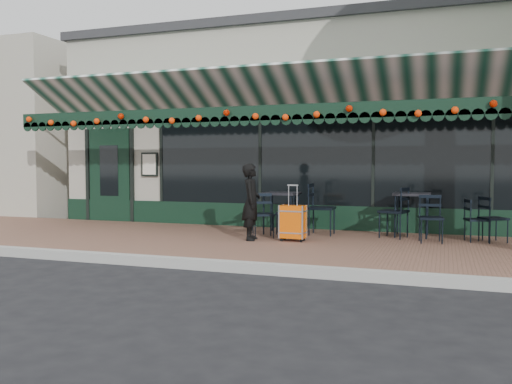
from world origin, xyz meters
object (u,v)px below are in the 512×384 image
(chair_a_front, at_px, (431,219))
(chair_a_extra, at_px, (493,219))
(chair_a_right, at_px, (477,220))
(chair_b_left, at_px, (285,214))
(chair_b_front, at_px, (263,215))
(cafe_table_b, at_px, (281,196))
(chair_a_left, at_px, (394,212))
(cafe_table_a, at_px, (412,197))
(chair_b_right, at_px, (322,209))
(suitcase, at_px, (293,222))
(woman, at_px, (251,202))

(chair_a_front, bearing_deg, chair_a_extra, 14.74)
(chair_a_right, height_order, chair_b_left, chair_b_left)
(chair_a_right, bearing_deg, chair_b_front, 84.08)
(chair_a_extra, distance_m, chair_b_front, 4.05)
(chair_b_left, bearing_deg, chair_b_front, -36.21)
(cafe_table_b, relative_size, chair_b_left, 1.04)
(chair_b_left, bearing_deg, chair_a_right, 76.38)
(chair_a_left, xyz_separation_m, chair_a_front, (0.66, -0.42, -0.06))
(cafe_table_a, height_order, chair_a_extra, cafe_table_a)
(chair_a_front, height_order, chair_b_left, chair_a_front)
(chair_b_right, relative_size, chair_b_front, 1.21)
(suitcase, xyz_separation_m, chair_a_extra, (3.33, 1.04, 0.07))
(chair_a_right, xyz_separation_m, chair_a_front, (-0.76, -0.37, 0.04))
(cafe_table_a, distance_m, chair_b_right, 1.69)
(cafe_table_a, bearing_deg, suitcase, -145.55)
(chair_a_extra, height_order, chair_b_front, chair_b_front)
(chair_a_left, distance_m, chair_b_front, 2.41)
(cafe_table_a, height_order, chair_a_right, cafe_table_a)
(chair_b_front, bearing_deg, chair_a_extra, -16.12)
(suitcase, bearing_deg, cafe_table_a, 37.34)
(cafe_table_a, bearing_deg, chair_a_right, -16.79)
(suitcase, height_order, chair_b_right, chair_b_right)
(cafe_table_a, distance_m, chair_a_front, 0.86)
(chair_b_right, bearing_deg, chair_a_extra, -91.39)
(chair_a_left, bearing_deg, suitcase, -42.20)
(chair_b_left, bearing_deg, woman, -32.02)
(chair_a_left, height_order, chair_a_right, chair_a_left)
(chair_b_front, bearing_deg, chair_b_right, 10.30)
(chair_b_right, bearing_deg, cafe_table_a, -81.19)
(suitcase, relative_size, chair_a_extra, 1.22)
(chair_a_extra, bearing_deg, chair_a_left, 61.55)
(chair_a_left, bearing_deg, chair_a_extra, 105.21)
(cafe_table_a, height_order, chair_b_right, chair_b_right)
(cafe_table_a, xyz_separation_m, chair_b_left, (-2.35, -0.39, -0.35))
(chair_a_left, xyz_separation_m, chair_b_right, (-1.34, -0.01, 0.03))
(chair_a_left, bearing_deg, chair_b_front, -57.29)
(woman, xyz_separation_m, cafe_table_a, (2.68, 1.43, 0.06))
(cafe_table_a, distance_m, chair_b_front, 2.81)
(chair_a_front, bearing_deg, chair_b_left, 165.76)
(woman, height_order, chair_a_extra, woman)
(chair_a_front, bearing_deg, chair_a_right, 18.72)
(chair_a_left, bearing_deg, cafe_table_b, -72.67)
(chair_b_right, bearing_deg, chair_b_front, 125.07)
(chair_a_extra, bearing_deg, chair_b_front, 71.85)
(woman, distance_m, chair_a_left, 2.65)
(chair_b_left, bearing_deg, chair_a_front, 68.77)
(chair_a_left, xyz_separation_m, chair_a_extra, (1.69, -0.00, -0.07))
(chair_a_extra, xyz_separation_m, chair_b_front, (-3.99, -0.71, 0.01))
(suitcase, xyz_separation_m, chair_b_right, (0.29, 1.03, 0.17))
(suitcase, height_order, chair_b_front, suitcase)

